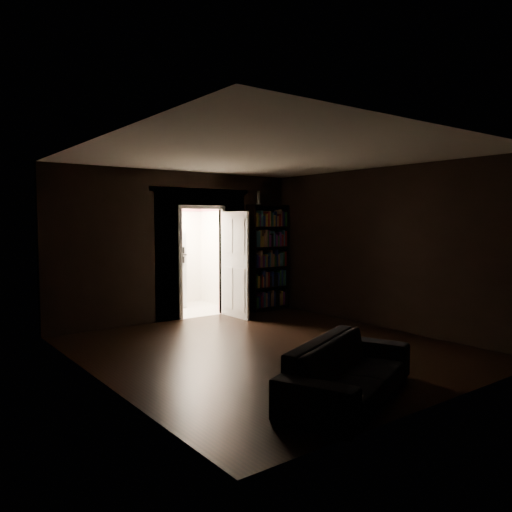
% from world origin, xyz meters
% --- Properties ---
extents(ground, '(5.50, 5.50, 0.00)m').
position_xyz_m(ground, '(0.00, 0.00, 0.00)').
color(ground, black).
rests_on(ground, ground).
extents(room_walls, '(5.02, 5.61, 2.84)m').
position_xyz_m(room_walls, '(-0.01, 1.07, 1.68)').
color(room_walls, black).
rests_on(room_walls, ground).
extents(kitchen_alcove, '(2.20, 1.80, 2.60)m').
position_xyz_m(kitchen_alcove, '(0.50, 3.87, 1.21)').
color(kitchen_alcove, beige).
rests_on(kitchen_alcove, ground).
extents(sofa, '(2.25, 1.63, 0.79)m').
position_xyz_m(sofa, '(-0.60, -2.07, 0.40)').
color(sofa, black).
rests_on(sofa, ground).
extents(bookshelf, '(0.94, 0.44, 2.20)m').
position_xyz_m(bookshelf, '(2.00, 2.59, 1.10)').
color(bookshelf, black).
rests_on(bookshelf, ground).
extents(refrigerator, '(0.90, 0.85, 1.65)m').
position_xyz_m(refrigerator, '(0.35, 4.11, 0.82)').
color(refrigerator, white).
rests_on(refrigerator, ground).
extents(door, '(0.05, 0.85, 2.05)m').
position_xyz_m(door, '(0.97, 2.31, 1.02)').
color(door, silver).
rests_on(door, ground).
extents(figurine, '(0.11, 0.11, 0.30)m').
position_xyz_m(figurine, '(1.82, 2.67, 2.35)').
color(figurine, white).
rests_on(figurine, bookshelf).
extents(bottles, '(0.60, 0.28, 0.25)m').
position_xyz_m(bottles, '(0.41, 4.13, 1.77)').
color(bottles, black).
rests_on(bottles, refrigerator).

